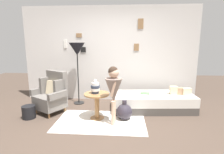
{
  "coord_description": "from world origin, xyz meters",
  "views": [
    {
      "loc": [
        0.45,
        -3.08,
        1.65
      ],
      "look_at": [
        0.15,
        0.95,
        0.85
      ],
      "focal_mm": 28.81,
      "sensor_mm": 36.0,
      "label": 1
    }
  ],
  "objects_px": {
    "floor_lamp": "(77,51)",
    "daybed": "(153,102)",
    "side_table": "(97,101)",
    "magazine_basket": "(29,112)",
    "demijohn_near": "(124,112)",
    "book_on_daybed": "(145,93)",
    "person_child": "(114,88)",
    "armchair": "(52,94)",
    "vase_striped": "(95,88)"
  },
  "relations": [
    {
      "from": "book_on_daybed",
      "to": "side_table",
      "type": "bearing_deg",
      "value": -149.91
    },
    {
      "from": "floor_lamp",
      "to": "daybed",
      "type": "bearing_deg",
      "value": -10.06
    },
    {
      "from": "magazine_basket",
      "to": "side_table",
      "type": "bearing_deg",
      "value": 3.5
    },
    {
      "from": "demijohn_near",
      "to": "side_table",
      "type": "bearing_deg",
      "value": -179.87
    },
    {
      "from": "daybed",
      "to": "book_on_daybed",
      "type": "relative_size",
      "value": 8.91
    },
    {
      "from": "vase_striped",
      "to": "armchair",
      "type": "bearing_deg",
      "value": 164.16
    },
    {
      "from": "demijohn_near",
      "to": "vase_striped",
      "type": "bearing_deg",
      "value": 179.58
    },
    {
      "from": "side_table",
      "to": "magazine_basket",
      "type": "relative_size",
      "value": 2.02
    },
    {
      "from": "vase_striped",
      "to": "person_child",
      "type": "height_order",
      "value": "person_child"
    },
    {
      "from": "floor_lamp",
      "to": "magazine_basket",
      "type": "xyz_separation_m",
      "value": [
        -0.84,
        -1.05,
        -1.27
      ]
    },
    {
      "from": "daybed",
      "to": "demijohn_near",
      "type": "relative_size",
      "value": 4.59
    },
    {
      "from": "armchair",
      "to": "daybed",
      "type": "bearing_deg",
      "value": 7.01
    },
    {
      "from": "daybed",
      "to": "book_on_daybed",
      "type": "distance_m",
      "value": 0.3
    },
    {
      "from": "magazine_basket",
      "to": "armchair",
      "type": "bearing_deg",
      "value": 47.19
    },
    {
      "from": "book_on_daybed",
      "to": "magazine_basket",
      "type": "distance_m",
      "value": 2.69
    },
    {
      "from": "side_table",
      "to": "demijohn_near",
      "type": "xyz_separation_m",
      "value": [
        0.59,
        0.0,
        -0.23
      ]
    },
    {
      "from": "armchair",
      "to": "floor_lamp",
      "type": "distance_m",
      "value": 1.25
    },
    {
      "from": "daybed",
      "to": "vase_striped",
      "type": "relative_size",
      "value": 6.67
    },
    {
      "from": "side_table",
      "to": "person_child",
      "type": "distance_m",
      "value": 0.58
    },
    {
      "from": "daybed",
      "to": "side_table",
      "type": "bearing_deg",
      "value": -154.73
    },
    {
      "from": "demijohn_near",
      "to": "person_child",
      "type": "bearing_deg",
      "value": -130.57
    },
    {
      "from": "armchair",
      "to": "demijohn_near",
      "type": "bearing_deg",
      "value": -10.37
    },
    {
      "from": "floor_lamp",
      "to": "magazine_basket",
      "type": "bearing_deg",
      "value": -128.78
    },
    {
      "from": "daybed",
      "to": "person_child",
      "type": "height_order",
      "value": "person_child"
    },
    {
      "from": "person_child",
      "to": "book_on_daybed",
      "type": "height_order",
      "value": "person_child"
    },
    {
      "from": "armchair",
      "to": "person_child",
      "type": "bearing_deg",
      "value": -20.74
    },
    {
      "from": "vase_striped",
      "to": "demijohn_near",
      "type": "relative_size",
      "value": 0.69
    },
    {
      "from": "armchair",
      "to": "magazine_basket",
      "type": "xyz_separation_m",
      "value": [
        -0.37,
        -0.4,
        -0.3
      ]
    },
    {
      "from": "daybed",
      "to": "book_on_daybed",
      "type": "bearing_deg",
      "value": 174.52
    },
    {
      "from": "floor_lamp",
      "to": "demijohn_near",
      "type": "relative_size",
      "value": 3.81
    },
    {
      "from": "floor_lamp",
      "to": "book_on_daybed",
      "type": "bearing_deg",
      "value": -10.59
    },
    {
      "from": "armchair",
      "to": "vase_striped",
      "type": "distance_m",
      "value": 1.15
    },
    {
      "from": "daybed",
      "to": "person_child",
      "type": "xyz_separation_m",
      "value": [
        -0.92,
        -0.86,
        0.56
      ]
    },
    {
      "from": "person_child",
      "to": "book_on_daybed",
      "type": "relative_size",
      "value": 5.38
    },
    {
      "from": "side_table",
      "to": "floor_lamp",
      "type": "distance_m",
      "value": 1.53
    },
    {
      "from": "person_child",
      "to": "book_on_daybed",
      "type": "bearing_deg",
      "value": 51.07
    },
    {
      "from": "armchair",
      "to": "magazine_basket",
      "type": "relative_size",
      "value": 3.46
    },
    {
      "from": "book_on_daybed",
      "to": "demijohn_near",
      "type": "xyz_separation_m",
      "value": [
        -0.5,
        -0.63,
        -0.24
      ]
    },
    {
      "from": "armchair",
      "to": "magazine_basket",
      "type": "height_order",
      "value": "armchair"
    },
    {
      "from": "person_child",
      "to": "demijohn_near",
      "type": "xyz_separation_m",
      "value": [
        0.22,
        0.25,
        -0.59
      ]
    },
    {
      "from": "daybed",
      "to": "vase_striped",
      "type": "xyz_separation_m",
      "value": [
        -1.32,
        -0.6,
        0.49
      ]
    },
    {
      "from": "daybed",
      "to": "side_table",
      "type": "distance_m",
      "value": 1.44
    },
    {
      "from": "book_on_daybed",
      "to": "demijohn_near",
      "type": "bearing_deg",
      "value": -128.26
    },
    {
      "from": "side_table",
      "to": "demijohn_near",
      "type": "height_order",
      "value": "side_table"
    },
    {
      "from": "daybed",
      "to": "book_on_daybed",
      "type": "xyz_separation_m",
      "value": [
        -0.21,
        0.02,
        0.22
      ]
    },
    {
      "from": "person_child",
      "to": "magazine_basket",
      "type": "xyz_separation_m",
      "value": [
        -1.87,
        0.16,
        -0.62
      ]
    },
    {
      "from": "person_child",
      "to": "magazine_basket",
      "type": "distance_m",
      "value": 1.97
    },
    {
      "from": "book_on_daybed",
      "to": "magazine_basket",
      "type": "relative_size",
      "value": 0.79
    },
    {
      "from": "daybed",
      "to": "floor_lamp",
      "type": "bearing_deg",
      "value": 169.94
    },
    {
      "from": "side_table",
      "to": "armchair",
      "type": "bearing_deg",
      "value": 164.3
    }
  ]
}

